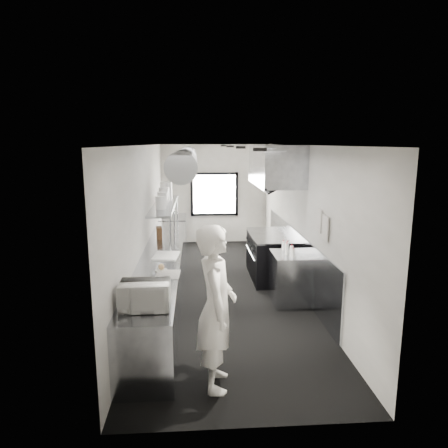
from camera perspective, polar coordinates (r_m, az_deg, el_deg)
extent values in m
cube|color=black|center=(8.17, -0.01, -9.11)|extent=(3.00, 8.00, 0.01)
cube|color=silver|center=(7.66, -0.01, 10.92)|extent=(3.00, 8.00, 0.01)
cube|color=silver|center=(11.74, -1.35, 4.19)|extent=(3.00, 0.02, 2.80)
cube|color=silver|center=(3.95, 4.05, -10.20)|extent=(3.00, 0.02, 2.80)
cube|color=silver|center=(7.84, -11.01, 0.43)|extent=(0.02, 8.00, 2.80)
cube|color=silver|center=(8.04, 10.72, 0.70)|extent=(0.02, 8.00, 2.80)
cube|color=gray|center=(8.51, 9.88, -4.56)|extent=(0.03, 5.50, 1.10)
cylinder|color=gray|center=(8.05, -5.25, 9.11)|extent=(0.40, 6.40, 0.40)
cube|color=white|center=(11.71, -1.34, 4.16)|extent=(1.20, 0.03, 1.10)
cube|color=black|center=(11.67, -1.36, 6.98)|extent=(1.36, 0.03, 0.08)
cube|color=black|center=(11.81, -1.34, 1.40)|extent=(1.36, 0.03, 0.08)
cube|color=black|center=(11.71, -4.49, 4.14)|extent=(0.08, 0.03, 1.25)
cube|color=black|center=(11.77, 1.77, 4.20)|extent=(0.08, 0.03, 1.25)
cube|color=gray|center=(8.51, 7.15, 8.17)|extent=(0.80, 2.20, 0.80)
cube|color=gray|center=(8.48, 4.55, 5.57)|extent=(0.05, 2.20, 0.05)
cube|color=black|center=(8.52, 6.56, 5.90)|extent=(0.50, 2.10, 0.28)
cube|color=gray|center=(7.56, -8.54, -7.34)|extent=(0.70, 6.00, 0.90)
cube|color=gray|center=(8.77, -8.32, 2.64)|extent=(0.45, 3.00, 0.04)
cylinder|color=gray|center=(7.44, -7.50, -1.46)|extent=(0.04, 0.04, 0.66)
cylinder|color=gray|center=(8.81, -6.96, 0.54)|extent=(0.04, 0.04, 0.66)
cylinder|color=gray|center=(10.19, -6.57, 2.00)|extent=(0.04, 0.04, 0.66)
cube|color=black|center=(8.82, 6.52, -4.57)|extent=(0.85, 1.60, 0.90)
cube|color=gray|center=(8.71, 6.59, -1.59)|extent=(0.85, 1.60, 0.04)
cube|color=gray|center=(8.76, 3.87, -4.64)|extent=(0.03, 1.55, 0.80)
cylinder|color=gray|center=(8.73, 3.68, -4.01)|extent=(0.03, 1.30, 0.03)
cube|color=gray|center=(7.53, 9.20, -7.43)|extent=(0.65, 0.80, 0.90)
cube|color=gray|center=(11.12, -7.07, -1.27)|extent=(0.70, 1.20, 0.90)
cube|color=beige|center=(6.86, 13.05, 0.51)|extent=(0.02, 0.28, 0.38)
cube|color=beige|center=(6.54, 13.91, -0.49)|extent=(0.02, 0.28, 0.38)
imported|color=silver|center=(4.82, -1.08, -11.55)|extent=(0.49, 0.73, 1.96)
imported|color=white|center=(5.02, -10.97, -9.73)|extent=(0.55, 0.42, 0.33)
cylinder|color=#B2C0B0|center=(5.23, -11.83, -10.27)|extent=(0.13, 0.13, 0.09)
cylinder|color=#B2C0B0|center=(5.81, -11.60, -7.96)|extent=(0.19, 0.19, 0.11)
cube|color=beige|center=(6.23, -7.81, -6.98)|extent=(0.37, 0.45, 0.01)
cylinder|color=silver|center=(6.44, -8.70, -6.38)|extent=(0.25, 0.25, 0.02)
sphere|color=#DDAF74|center=(6.42, -8.72, -5.90)|extent=(0.10, 0.10, 0.10)
cube|color=white|center=(7.24, -8.09, -4.37)|extent=(0.48, 0.60, 0.02)
cube|color=#53361D|center=(8.52, -9.02, -1.23)|extent=(0.14, 0.24, 0.24)
cylinder|color=silver|center=(8.10, -8.78, 2.95)|extent=(0.28, 0.28, 0.25)
cylinder|color=silver|center=(8.60, -8.56, 3.52)|extent=(0.28, 0.28, 0.27)
cylinder|color=silver|center=(9.01, -8.36, 4.02)|extent=(0.27, 0.27, 0.32)
cylinder|color=silver|center=(9.30, -8.06, 4.55)|extent=(0.34, 0.34, 0.41)
cylinder|color=white|center=(7.13, 9.60, -4.07)|extent=(0.06, 0.06, 0.16)
cylinder|color=white|center=(7.22, 9.39, -3.75)|extent=(0.08, 0.08, 0.19)
cylinder|color=white|center=(7.33, 8.71, -3.46)|extent=(0.07, 0.07, 0.20)
cylinder|color=white|center=(7.54, 8.81, -3.13)|extent=(0.08, 0.08, 0.18)
cylinder|color=white|center=(7.61, 8.27, -3.01)|extent=(0.06, 0.06, 0.17)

